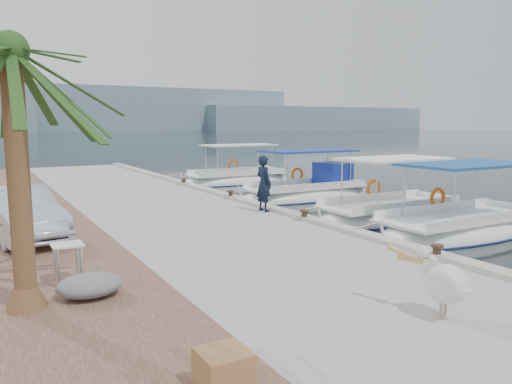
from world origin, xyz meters
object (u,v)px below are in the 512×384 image
Objects in this scene: fishing_caique_b at (460,231)px; fishing_caique_c at (388,217)px; fishing_caique_e at (237,181)px; pelican at (442,282)px; fishing_caique_d at (307,195)px; parked_car at (20,213)px; fisherman at (264,183)px; date_palm at (10,52)px.

fishing_caique_b and fishing_caique_c have the same top height.
fishing_caique_c is 0.92× the size of fishing_caique_e.
fishing_caique_b is 8.59m from pelican.
fishing_caique_e is at bearing 71.10° from pelican.
fishing_caique_d is 13.11m from parked_car.
fisherman is at bearing -138.53° from fishing_caique_d.
date_palm is at bearing -103.73° from parked_car.
fishing_caique_b is 1.68× the size of parked_car.
fishing_caique_d is at bearing -88.95° from fishing_caique_e.
fishing_caique_b is 5.00× the size of pelican.
pelican is 7.38m from date_palm.
fishing_caique_c reaches higher than parked_car.
fisherman reaches higher than fishing_caique_d.
pelican is at bearing -130.06° from fishing_caique_c.
fishing_caique_b is at bearing -91.28° from fishing_caique_d.
fisherman is at bearing -7.07° from parked_car.
fishing_caique_c is at bearing -112.43° from fisherman.
fishing_caique_e is at bearing 91.05° from fishing_caique_d.
date_palm reaches higher than parked_car.
fishing_caique_c is at bearing 49.94° from pelican.
fishing_caique_d is (0.19, 8.45, 0.07)m from fishing_caique_b.
parked_car is (0.35, 5.40, -3.33)m from date_palm.
fisherman is at bearing 162.86° from fishing_caique_c.
pelican is 9.57m from fisherman.
pelican is at bearing -69.93° from parked_car.
date_palm is at bearing -141.48° from fishing_caique_d.
date_palm is (-12.39, -1.57, 4.37)m from fishing_caique_b.
fishing_caique_d is 6.50m from fisherman.
fishing_caique_c is 1.29× the size of date_palm.
parked_car is (-12.11, -11.39, 1.04)m from fishing_caique_e.
fishing_caique_d is at bearing 38.52° from date_palm.
fishing_caique_c is 3.40× the size of fisherman.
date_palm is at bearing 147.59° from pelican.
fishing_caique_b is 1.07× the size of fishing_caique_c.
fishing_caique_d is 1.73× the size of parked_car.
fishing_caique_c reaches higher than pelican.
fishing_caique_d is 15.27m from pelican.
fishing_caique_c is at bearing 20.02° from date_palm.
fisherman reaches higher than pelican.
pelican is 0.34× the size of parked_car.
date_palm reaches higher than pelican.
fishing_caique_e is 12.02m from fisherman.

